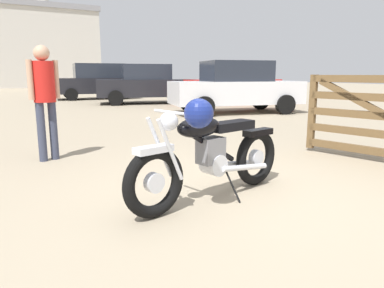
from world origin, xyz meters
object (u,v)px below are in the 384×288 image
(vintage_motorcycle, at_px, (210,153))
(dark_sedan_left, at_px, (146,84))
(blue_hatchback_right, at_px, (232,84))
(red_hatchback_near, at_px, (236,87))
(pale_sedan_back, at_px, (96,81))
(bystander, at_px, (44,91))

(vintage_motorcycle, height_order, dark_sedan_left, dark_sedan_left)
(blue_hatchback_right, height_order, red_hatchback_near, same)
(red_hatchback_near, relative_size, pale_sedan_back, 1.11)
(dark_sedan_left, distance_m, pale_sedan_back, 4.06)
(blue_hatchback_right, distance_m, red_hatchback_near, 3.97)
(blue_hatchback_right, xyz_separation_m, pale_sedan_back, (-4.82, 5.35, 0.08))
(dark_sedan_left, bearing_deg, bystander, -104.96)
(red_hatchback_near, bearing_deg, pale_sedan_back, -62.67)
(vintage_motorcycle, distance_m, pale_sedan_back, 15.90)
(pale_sedan_back, bearing_deg, red_hatchback_near, 110.70)
(dark_sedan_left, relative_size, red_hatchback_near, 1.01)
(blue_hatchback_right, relative_size, dark_sedan_left, 0.97)
(bystander, distance_m, red_hatchback_near, 7.50)
(vintage_motorcycle, relative_size, bystander, 1.22)
(red_hatchback_near, bearing_deg, dark_sedan_left, -64.77)
(vintage_motorcycle, distance_m, blue_hatchback_right, 12.40)
(vintage_motorcycle, xyz_separation_m, red_hatchback_near, (4.71, 7.00, 0.34))
(bystander, height_order, red_hatchback_near, red_hatchback_near)
(vintage_motorcycle, bearing_deg, dark_sedan_left, -122.18)
(blue_hatchback_right, xyz_separation_m, dark_sedan_left, (-3.39, 1.55, 0.00))
(blue_hatchback_right, bearing_deg, vintage_motorcycle, 52.79)
(dark_sedan_left, height_order, pale_sedan_back, pale_sedan_back)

